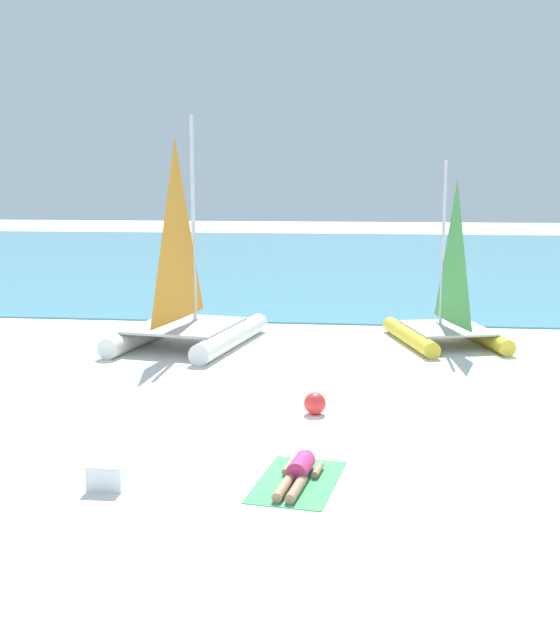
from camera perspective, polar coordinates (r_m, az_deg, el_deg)
name	(u,v)px	position (r m, az deg, el deg)	size (l,w,h in m)	color
ground_plane	(300,331)	(22.64, 1.46, -0.82)	(120.00, 120.00, 0.00)	white
ocean_water	(335,258)	(43.56, 3.98, 4.41)	(120.00, 40.00, 0.05)	#4C9EB7
sailboat_yellow	(447,317)	(21.22, 11.82, 0.18)	(3.19, 4.12, 4.75)	yellow
sailboat_white	(186,312)	(20.69, -6.70, 0.55)	(3.60, 4.93, 5.88)	white
towel_left	(298,481)	(11.60, 1.26, -11.46)	(1.10, 1.90, 0.01)	#4CB266
sunbather_left	(299,471)	(11.61, 1.34, -10.76)	(0.62, 1.57, 0.30)	#D83372
beach_ball	(315,403)	(14.71, 2.51, -5.97)	(0.41, 0.41, 0.41)	red
cooler_box	(107,476)	(11.56, -12.25, -10.83)	(0.50, 0.36, 0.36)	white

